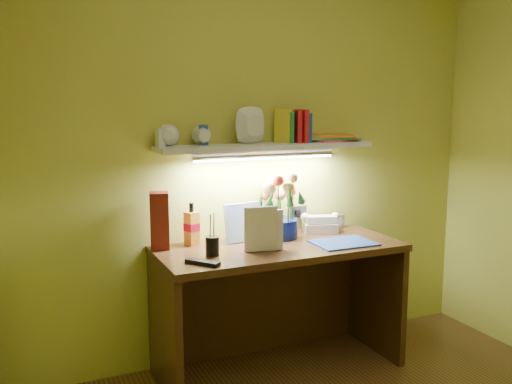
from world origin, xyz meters
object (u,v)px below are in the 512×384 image
(desk, at_px, (279,308))
(flower_bouquet, at_px, (279,205))
(telephone, at_px, (320,222))
(whisky_bottle, at_px, (192,224))
(desk_clock, at_px, (337,221))

(desk, distance_m, flower_bouquet, 0.60)
(telephone, bearing_deg, flower_bouquet, -157.32)
(telephone, distance_m, whisky_bottle, 0.83)
(desk, height_order, flower_bouquet, flower_bouquet)
(desk, relative_size, whisky_bottle, 5.76)
(desk, bearing_deg, whisky_bottle, 154.95)
(telephone, height_order, whisky_bottle, whisky_bottle)
(desk, bearing_deg, desk_clock, 24.69)
(telephone, xyz_separation_m, desk_clock, (0.16, 0.06, -0.02))
(desk, distance_m, whisky_bottle, 0.70)
(desk_clock, bearing_deg, telephone, -156.92)
(desk, relative_size, flower_bouquet, 3.52)
(flower_bouquet, relative_size, whisky_bottle, 1.63)
(desk, bearing_deg, flower_bouquet, 64.45)
(desk, relative_size, telephone, 6.90)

